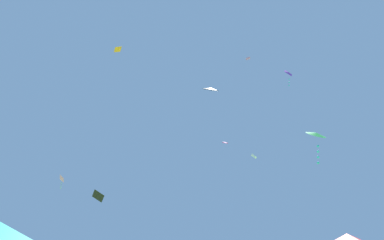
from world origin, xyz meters
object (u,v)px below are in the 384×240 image
at_px(kite_white_box, 254,156).
at_px(kite_orange_diamond, 118,49).
at_px(kite_purple_diamond, 289,73).
at_px(kite_magenta_diamond, 225,142).
at_px(kite_pink_box, 248,58).
at_px(kite_black_delta, 211,89).
at_px(kite_pink_diamond, 62,179).
at_px(kite_black_diamond, 99,196).
at_px(kite_green_delta, 316,135).

relative_size(kite_white_box, kite_orange_diamond, 0.93).
xyz_separation_m(kite_purple_diamond, kite_magenta_diamond, (-10.86, -6.51, -14.17)).
bearing_deg(kite_purple_diamond, kite_pink_box, -152.54).
distance_m(kite_purple_diamond, kite_magenta_diamond, 19.00).
height_order(kite_black_delta, kite_magenta_diamond, kite_black_delta).
bearing_deg(kite_magenta_diamond, kite_black_delta, -104.02).
bearing_deg(kite_orange_diamond, kite_pink_diamond, 121.03).
bearing_deg(kite_pink_diamond, kite_black_diamond, -47.06).
bearing_deg(kite_pink_box, kite_green_delta, -85.86).
height_order(kite_purple_diamond, kite_black_delta, kite_purple_diamond).
relative_size(kite_orange_diamond, kite_pink_box, 1.39).
bearing_deg(kite_purple_diamond, kite_green_delta, -112.01).
relative_size(kite_purple_diamond, kite_black_delta, 2.26).
bearing_deg(kite_pink_diamond, kite_black_delta, -46.81).
bearing_deg(kite_pink_diamond, kite_purple_diamond, -6.52).
relative_size(kite_magenta_diamond, kite_pink_diamond, 0.48).
bearing_deg(kite_green_delta, kite_white_box, 88.86).
relative_size(kite_black_delta, kite_magenta_diamond, 1.74).
distance_m(kite_magenta_diamond, kite_pink_box, 14.67).
xyz_separation_m(kite_white_box, kite_orange_diamond, (-15.79, -15.34, 4.35)).
height_order(kite_black_delta, kite_orange_diamond, kite_orange_diamond).
xyz_separation_m(kite_black_diamond, kite_pink_diamond, (-7.29, 7.84, 4.08)).
relative_size(kite_green_delta, kite_pink_box, 4.47).
bearing_deg(kite_green_delta, kite_black_delta, -176.03).
relative_size(kite_white_box, kite_pink_diamond, 0.47).
xyz_separation_m(kite_black_diamond, kite_green_delta, (17.10, -10.07, 1.60)).
bearing_deg(kite_white_box, kite_black_diamond, -154.68).
bearing_deg(kite_purple_diamond, kite_black_diamond, -169.19).
height_order(kite_white_box, kite_magenta_diamond, kite_white_box).
bearing_deg(kite_magenta_diamond, kite_pink_box, 35.98).
bearing_deg(kite_orange_diamond, kite_purple_diamond, 28.33).
relative_size(kite_purple_diamond, kite_green_delta, 1.16).
xyz_separation_m(kite_pink_diamond, kite_pink_box, (23.60, -6.91, 14.35)).
height_order(kite_magenta_diamond, kite_pink_diamond, kite_magenta_diamond).
height_order(kite_purple_diamond, kite_magenta_diamond, kite_purple_diamond).
height_order(kite_orange_diamond, kite_green_delta, kite_orange_diamond).
bearing_deg(kite_purple_diamond, kite_white_box, 144.66).
height_order(kite_white_box, kite_orange_diamond, kite_orange_diamond).
bearing_deg(kite_white_box, kite_orange_diamond, -135.82).
bearing_deg(kite_orange_diamond, kite_magenta_diamond, 25.43).
bearing_deg(kite_black_delta, kite_green_delta, 3.97).
xyz_separation_m(kite_orange_diamond, kite_pink_box, (14.63, 8.01, 6.45)).
bearing_deg(kite_magenta_diamond, kite_orange_diamond, -154.57).
relative_size(kite_black_delta, kite_pink_diamond, 0.83).
height_order(kite_purple_diamond, kite_pink_diamond, kite_purple_diamond).
relative_size(kite_white_box, kite_green_delta, 0.29).
distance_m(kite_black_delta, kite_white_box, 20.43).
bearing_deg(kite_pink_box, kite_pink_diamond, 163.69).
distance_m(kite_white_box, kite_orange_diamond, 22.44).
bearing_deg(kite_orange_diamond, kite_black_delta, -22.76).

